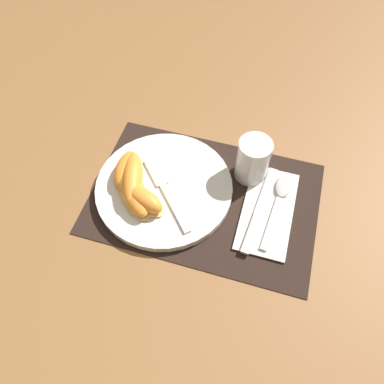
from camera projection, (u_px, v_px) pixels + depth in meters
ground_plane at (204, 198)px, 0.77m from camera, size 3.00×3.00×0.00m
placemat at (204, 198)px, 0.76m from camera, size 0.46×0.30×0.00m
plate at (164, 188)px, 0.77m from camera, size 0.28×0.28×0.02m
juice_glass at (252, 162)px, 0.76m from camera, size 0.07×0.07×0.10m
napkin at (268, 210)px, 0.74m from camera, size 0.10×0.20×0.00m
knife at (259, 211)px, 0.74m from camera, size 0.04×0.21×0.01m
spoon at (281, 195)px, 0.76m from camera, size 0.04×0.19×0.01m
fork at (164, 188)px, 0.75m from camera, size 0.14×0.16×0.00m
citrus_wedge_0 at (126, 171)px, 0.76m from camera, size 0.06×0.10×0.03m
citrus_wedge_1 at (133, 179)px, 0.75m from camera, size 0.08×0.14×0.04m
citrus_wedge_2 at (134, 192)px, 0.73m from camera, size 0.12×0.13×0.03m
citrus_wedge_3 at (143, 199)px, 0.72m from camera, size 0.10×0.07×0.04m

